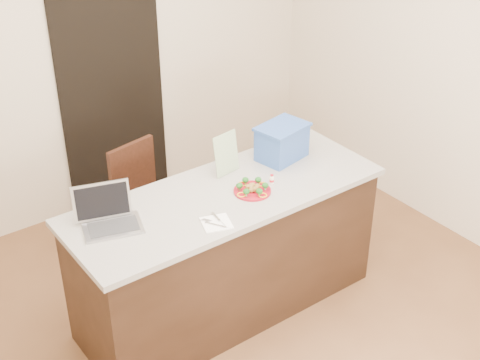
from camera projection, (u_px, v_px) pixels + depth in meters
ground at (249, 326)px, 4.46m from camera, size 4.00×4.00×0.00m
room_shell at (251, 103)px, 3.64m from camera, size 4.00×4.00×4.00m
doorway at (112, 90)px, 5.38m from camera, size 0.90×0.02×2.00m
island at (227, 252)px, 4.40m from camera, size 2.06×0.76×0.92m
plate at (252, 191)px, 4.18m from camera, size 0.24×0.24×0.02m
meatballs at (253, 187)px, 4.17m from camera, size 0.09×0.10×0.04m
broccoli at (252, 186)px, 4.16m from camera, size 0.19×0.20×0.04m
pepper_rings at (252, 189)px, 4.17m from camera, size 0.24×0.24×0.01m
napkin at (216, 223)px, 3.88m from camera, size 0.21×0.21×0.01m
fork at (212, 222)px, 3.87m from camera, size 0.08×0.16×0.00m
knife at (222, 221)px, 3.88m from camera, size 0.03×0.18×0.01m
yogurt_bottle at (272, 180)px, 4.26m from camera, size 0.03×0.03×0.06m
laptop at (108, 215)px, 3.84m from camera, size 0.39×0.35×0.24m
leaflet at (226, 154)px, 4.32m from camera, size 0.20×0.07×0.28m
blue_box at (282, 142)px, 4.50m from camera, size 0.38×0.31×0.24m
chair at (141, 196)px, 4.91m from camera, size 0.47×0.47×0.90m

